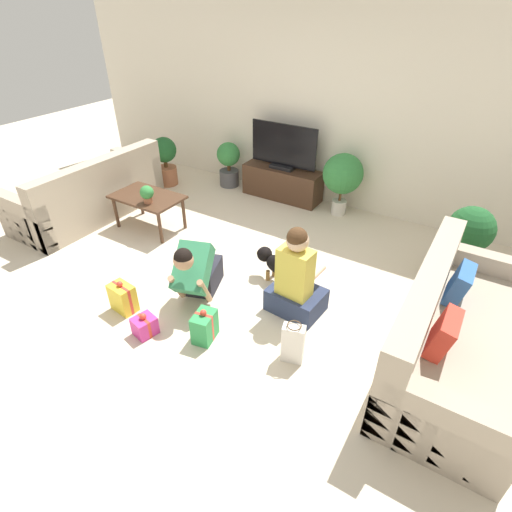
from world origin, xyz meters
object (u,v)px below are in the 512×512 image
(potted_plant_back_left, at_px, (229,162))
(potted_plant_back_right, at_px, (343,175))
(coffee_table, at_px, (148,200))
(gift_box_a, at_px, (205,326))
(tv_console, at_px, (282,183))
(potted_plant_corner_right, at_px, (468,237))
(person_kneeling, at_px, (197,271))
(person_sitting, at_px, (296,282))
(potted_plant_corner_left, at_px, (165,159))
(tabletop_plant, at_px, (147,193))
(gift_box_c, at_px, (123,298))
(gift_bag_a, at_px, (293,343))
(sofa_right, at_px, (454,338))
(dog, at_px, (274,262))
(gift_box_b, at_px, (145,326))
(tv, at_px, (283,149))
(sofa_left, at_px, (90,195))

(potted_plant_back_left, height_order, potted_plant_back_right, potted_plant_back_right)
(coffee_table, relative_size, gift_box_a, 2.68)
(tv_console, height_order, gift_box_a, tv_console)
(potted_plant_corner_right, distance_m, person_kneeling, 2.85)
(potted_plant_corner_right, height_order, person_sitting, person_sitting)
(potted_plant_corner_left, relative_size, potted_plant_corner_right, 0.90)
(tv_console, relative_size, person_kneeling, 1.48)
(coffee_table, height_order, potted_plant_back_left, potted_plant_back_left)
(tv_console, distance_m, tabletop_plant, 2.12)
(tv_console, distance_m, person_kneeling, 2.62)
(gift_box_a, height_order, gift_box_c, gift_box_c)
(potted_plant_back_left, distance_m, gift_bag_a, 3.82)
(potted_plant_corner_right, bearing_deg, sofa_right, -83.93)
(potted_plant_back_left, height_order, potted_plant_corner_right, potted_plant_corner_right)
(sofa_right, xyz_separation_m, gift_box_c, (-2.87, -0.96, -0.16))
(tv_console, height_order, dog, tv_console)
(tv_console, xyz_separation_m, gift_box_a, (0.86, -3.02, -0.09))
(sofa_right, relative_size, tv_console, 1.70)
(person_kneeling, relative_size, gift_box_b, 3.40)
(potted_plant_back_left, bearing_deg, tv_console, 3.00)
(person_kneeling, height_order, gift_box_a, person_kneeling)
(person_sitting, xyz_separation_m, gift_bag_a, (0.28, -0.58, -0.17))
(tv_console, relative_size, tv, 1.16)
(potted_plant_corner_right, xyz_separation_m, gift_box_b, (-2.30, -2.47, -0.42))
(person_sitting, distance_m, dog, 0.57)
(tv, xyz_separation_m, potted_plant_corner_right, (2.65, -0.80, -0.24))
(potted_plant_back_right, distance_m, dog, 1.89)
(potted_plant_corner_right, distance_m, gift_box_a, 2.88)
(potted_plant_corner_right, relative_size, gift_box_b, 3.57)
(tv_console, xyz_separation_m, gift_box_b, (0.35, -3.27, -0.14))
(tv_console, xyz_separation_m, potted_plant_corner_right, (2.65, -0.80, 0.28))
(sofa_left, height_order, gift_bag_a, sofa_left)
(person_kneeling, bearing_deg, potted_plant_corner_right, 19.64)
(person_sitting, height_order, gift_box_c, person_sitting)
(sofa_left, bearing_deg, gift_box_b, 60.09)
(potted_plant_back_left, relative_size, potted_plant_corner_right, 0.83)
(potted_plant_back_left, distance_m, person_kneeling, 2.89)
(coffee_table, relative_size, person_kneeling, 1.12)
(potted_plant_back_left, distance_m, dog, 2.66)
(tv, relative_size, gift_box_a, 3.06)
(potted_plant_corner_right, xyz_separation_m, potted_plant_back_right, (-1.70, 0.75, 0.06))
(gift_box_a, relative_size, gift_box_b, 1.42)
(coffee_table, height_order, gift_box_c, coffee_table)
(potted_plant_back_right, distance_m, gift_box_a, 3.01)
(person_kneeling, distance_m, dog, 0.85)
(coffee_table, bearing_deg, gift_box_c, -54.87)
(person_kneeling, bearing_deg, gift_box_c, -152.28)
(sofa_right, height_order, potted_plant_back_right, potted_plant_back_right)
(dog, bearing_deg, tabletop_plant, -80.57)
(potted_plant_corner_left, bearing_deg, dog, -26.01)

